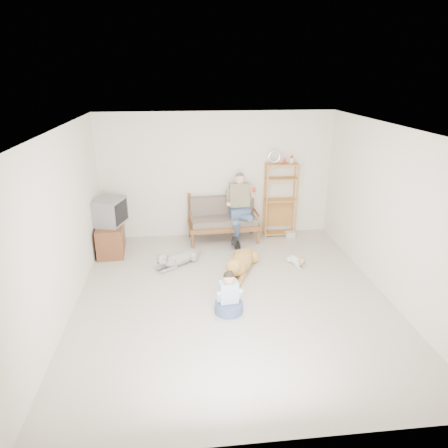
{
  "coord_description": "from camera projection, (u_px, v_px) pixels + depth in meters",
  "views": [
    {
      "loc": [
        -0.75,
        -5.61,
        3.45
      ],
      "look_at": [
        -0.03,
        1.0,
        0.9
      ],
      "focal_mm": 32.0,
      "sensor_mm": 36.0,
      "label": 1
    }
  ],
  "objects": [
    {
      "name": "wall_left",
      "position": [
        62.0,
        226.0,
        5.79
      ],
      "size": [
        0.0,
        5.5,
        5.5
      ],
      "primitive_type": "plane",
      "rotation": [
        1.57,
        0.0,
        1.57
      ],
      "color": "silver",
      "rests_on": "ground"
    },
    {
      "name": "terrier",
      "position": [
        297.0,
        261.0,
        7.56
      ],
      "size": [
        0.28,
        0.54,
        0.21
      ],
      "rotation": [
        0.0,
        0.0,
        0.34
      ],
      "color": "white",
      "rests_on": "ground"
    },
    {
      "name": "loveseat",
      "position": [
        223.0,
        218.0,
        8.62
      ],
      "size": [
        1.54,
        0.78,
        0.95
      ],
      "rotation": [
        0.0,
        0.0,
        0.05
      ],
      "color": "brown",
      "rests_on": "ground"
    },
    {
      "name": "book_stack",
      "position": [
        290.0,
        235.0,
        8.85
      ],
      "size": [
        0.2,
        0.15,
        0.13
      ],
      "primitive_type": "cube",
      "rotation": [
        0.0,
        0.0,
        -0.01
      ],
      "color": "silver",
      "rests_on": "ground"
    },
    {
      "name": "man",
      "position": [
        239.0,
        212.0,
        8.39
      ],
      "size": [
        0.56,
        0.8,
        1.3
      ],
      "color": "#465B81",
      "rests_on": "loveseat"
    },
    {
      "name": "wall_back",
      "position": [
        217.0,
        176.0,
        8.59
      ],
      "size": [
        5.0,
        0.0,
        5.0
      ],
      "primitive_type": "plane",
      "rotation": [
        1.57,
        0.0,
        0.0
      ],
      "color": "silver",
      "rests_on": "ground"
    },
    {
      "name": "wall_front",
      "position": [
        274.0,
        328.0,
        3.48
      ],
      "size": [
        5.0,
        0.0,
        5.0
      ],
      "primitive_type": "plane",
      "rotation": [
        -1.57,
        0.0,
        0.0
      ],
      "color": "silver",
      "rests_on": "ground"
    },
    {
      "name": "crt_tv",
      "position": [
        110.0,
        211.0,
        7.88
      ],
      "size": [
        0.66,
        0.75,
        0.52
      ],
      "rotation": [
        0.0,
        0.0,
        -0.3
      ],
      "color": "slate",
      "rests_on": "tv_stand"
    },
    {
      "name": "floor",
      "position": [
        232.0,
        297.0,
        6.52
      ],
      "size": [
        5.5,
        5.5,
        0.0
      ],
      "primitive_type": "plane",
      "color": "beige",
      "rests_on": "ground"
    },
    {
      "name": "tv_stand",
      "position": [
        111.0,
        238.0,
        8.04
      ],
      "size": [
        0.56,
        0.93,
        0.6
      ],
      "rotation": [
        0.0,
        0.0,
        0.07
      ],
      "color": "brown",
      "rests_on": "ground"
    },
    {
      "name": "wall_outlet",
      "position": [
        161.0,
        224.0,
        8.83
      ],
      "size": [
        0.12,
        0.02,
        0.08
      ],
      "primitive_type": "cube",
      "color": "silver",
      "rests_on": "ground"
    },
    {
      "name": "shaggy_dog",
      "position": [
        177.0,
        259.0,
        7.54
      ],
      "size": [
        0.91,
        0.79,
        0.34
      ],
      "rotation": [
        0.0,
        0.0,
        -0.91
      ],
      "color": "white",
      "rests_on": "ground"
    },
    {
      "name": "golden_retriever",
      "position": [
        240.0,
        263.0,
        7.27
      ],
      "size": [
        0.76,
        1.43,
        0.46
      ],
      "rotation": [
        0.0,
        0.0,
        -0.42
      ],
      "color": "#CA8D46",
      "rests_on": "ground"
    },
    {
      "name": "child",
      "position": [
        229.0,
        297.0,
        6.04
      ],
      "size": [
        0.43,
        0.43,
        0.69
      ],
      "rotation": [
        0.0,
        0.0,
        0.12
      ],
      "color": "#465B81",
      "rests_on": "ground"
    },
    {
      "name": "etagere",
      "position": [
        280.0,
        199.0,
        8.73
      ],
      "size": [
        0.72,
        0.32,
        1.92
      ],
      "color": "#B07E37",
      "rests_on": "ground"
    },
    {
      "name": "wall_right",
      "position": [
        390.0,
        214.0,
        6.29
      ],
      "size": [
        0.0,
        5.5,
        5.5
      ],
      "primitive_type": "plane",
      "rotation": [
        1.57,
        0.0,
        -1.57
      ],
      "color": "silver",
      "rests_on": "ground"
    },
    {
      "name": "ceiling",
      "position": [
        234.0,
        129.0,
        5.56
      ],
      "size": [
        5.5,
        5.5,
        0.0
      ],
      "primitive_type": "plane",
      "rotation": [
        3.14,
        0.0,
        0.0
      ],
      "color": "silver",
      "rests_on": "ground"
    }
  ]
}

